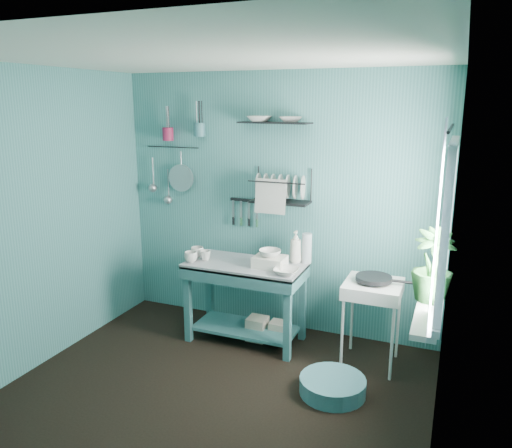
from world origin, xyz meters
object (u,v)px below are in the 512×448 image
at_px(mug_right, 197,252).
at_px(storage_tin_large, 257,328).
at_px(mug_mid, 205,255).
at_px(soap_bottle, 296,247).
at_px(utensil_cup_teal, 200,130).
at_px(wash_tub, 270,262).
at_px(hotplate_stand, 371,324).
at_px(frying_pan, 374,278).
at_px(floor_basin, 333,386).
at_px(work_counter, 245,302).
at_px(dish_rack, 280,186).
at_px(utensil_cup_magenta, 168,134).
at_px(colander, 181,178).
at_px(potted_plant, 433,266).
at_px(storage_tin_small, 278,332).
at_px(water_bottle, 307,248).
at_px(mug_left, 191,257).

distance_m(mug_right, storage_tin_large, 0.93).
height_order(mug_mid, soap_bottle, soap_bottle).
bearing_deg(utensil_cup_teal, wash_tub, -23.87).
height_order(hotplate_stand, frying_pan, frying_pan).
relative_size(soap_bottle, floor_basin, 0.58).
bearing_deg(soap_bottle, work_counter, -154.54).
xyz_separation_m(dish_rack, floor_basin, (0.77, -0.91, -1.39)).
bearing_deg(utensil_cup_teal, mug_mid, -58.69).
xyz_separation_m(mug_right, soap_bottle, (0.92, 0.20, 0.10)).
bearing_deg(utensil_cup_magenta, mug_mid, -34.73).
height_order(soap_bottle, floor_basin, soap_bottle).
height_order(mug_right, utensil_cup_magenta, utensil_cup_magenta).
height_order(colander, potted_plant, colander).
relative_size(mug_mid, storage_tin_large, 0.45).
distance_m(storage_tin_large, storage_tin_small, 0.20).
bearing_deg(utensil_cup_teal, soap_bottle, -9.39).
relative_size(work_counter, wash_tub, 3.87).
xyz_separation_m(mug_right, storage_tin_small, (0.80, 0.08, -0.72)).
bearing_deg(colander, potted_plant, -18.63).
height_order(mug_right, utensil_cup_teal, utensil_cup_teal).
bearing_deg(potted_plant, mug_mid, 169.15).
xyz_separation_m(hotplate_stand, utensil_cup_teal, (-1.82, 0.38, 1.58)).
height_order(frying_pan, utensil_cup_teal, utensil_cup_teal).
xyz_separation_m(work_counter, potted_plant, (1.64, -0.45, 0.71)).
bearing_deg(storage_tin_large, mug_mid, -167.09).
bearing_deg(soap_bottle, utensil_cup_magenta, 172.97).
bearing_deg(utensil_cup_magenta, storage_tin_large, -16.39).
bearing_deg(utensil_cup_magenta, potted_plant, -17.27).
height_order(water_bottle, frying_pan, water_bottle).
xyz_separation_m(work_counter, floor_basin, (0.99, -0.58, -0.32)).
height_order(storage_tin_large, floor_basin, storage_tin_large).
distance_m(mug_left, dish_rack, 1.06).
height_order(mug_right, wash_tub, wash_tub).
distance_m(soap_bottle, hotplate_stand, 0.95).
bearing_deg(dish_rack, floor_basin, -58.53).
height_order(mug_left, mug_mid, mug_left).
relative_size(soap_bottle, frying_pan, 1.00).
distance_m(mug_mid, floor_basin, 1.65).
xyz_separation_m(hotplate_stand, storage_tin_large, (-1.07, 0.05, -0.26)).
xyz_separation_m(work_counter, hotplate_stand, (1.17, -0.00, -0.01)).
xyz_separation_m(mug_mid, dish_rack, (0.60, 0.39, 0.64)).
xyz_separation_m(mug_left, storage_tin_small, (0.78, 0.24, -0.72)).
bearing_deg(water_bottle, storage_tin_small, -147.53).
height_order(mug_mid, mug_right, mug_right).
bearing_deg(hotplate_stand, potted_plant, -44.11).
bearing_deg(hotplate_stand, mug_left, -175.19).
relative_size(soap_bottle, dish_rack, 0.54).
bearing_deg(water_bottle, soap_bottle, -168.69).
xyz_separation_m(wash_tub, utensil_cup_teal, (-0.90, 0.40, 1.13)).
height_order(hotplate_stand, floor_basin, hotplate_stand).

